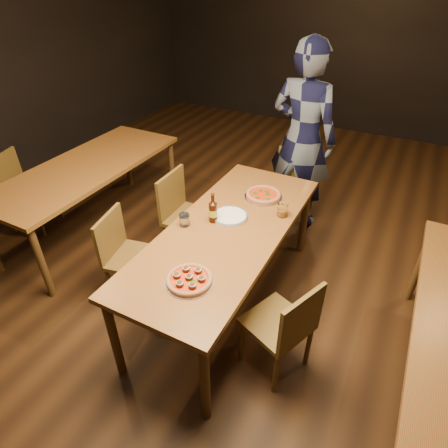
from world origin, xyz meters
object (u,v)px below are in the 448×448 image
at_px(chair_main_sw, 191,218).
at_px(amber_glass, 283,210).
at_px(beer_bottle, 213,212).
at_px(diner, 302,139).
at_px(pizza_margherita, 263,195).
at_px(chair_main_nw, 134,257).
at_px(plate_stack, 230,216).
at_px(table_left, 87,172).
at_px(table_main, 227,236).
at_px(chair_nbr_left, 28,191).
at_px(pizza_meatball, 189,279).
at_px(chair_end, 283,191).
at_px(chair_main_e, 277,322).
at_px(water_glass, 184,220).

xyz_separation_m(chair_main_sw, amber_glass, (0.86, -0.03, 0.36)).
relative_size(chair_main_sw, beer_bottle, 3.84).
bearing_deg(diner, pizza_margherita, 97.83).
bearing_deg(chair_main_nw, beer_bottle, -71.89).
height_order(plate_stack, amber_glass, amber_glass).
bearing_deg(chair_main_sw, plate_stack, -116.70).
bearing_deg(diner, chair_main_nw, 75.15).
distance_m(table_left, pizza_margherita, 1.78).
xyz_separation_m(amber_glass, diner, (-0.22, 1.12, 0.14)).
bearing_deg(table_main, chair_nbr_left, 178.83).
xyz_separation_m(pizza_meatball, amber_glass, (0.25, 0.96, 0.03)).
bearing_deg(chair_main_nw, diner, -35.55).
relative_size(table_main, amber_glass, 19.64).
bearing_deg(pizza_margherita, chair_nbr_left, -168.34).
height_order(chair_end, diner, diner).
relative_size(chair_nbr_left, beer_bottle, 3.68).
relative_size(chair_main_e, pizza_meatball, 2.70).
distance_m(pizza_margherita, amber_glass, 0.31).
relative_size(chair_end, beer_bottle, 3.67).
xyz_separation_m(chair_main_nw, chair_main_e, (1.26, -0.09, -0.00)).
distance_m(chair_main_nw, chair_main_sw, 0.68).
xyz_separation_m(table_main, pizza_margherita, (0.06, 0.54, 0.09)).
height_order(chair_main_e, chair_end, chair_end).
bearing_deg(amber_glass, beer_bottle, -144.36).
height_order(table_left, chair_main_e, chair_main_e).
bearing_deg(chair_main_e, plate_stack, -107.67).
xyz_separation_m(plate_stack, amber_glass, (0.34, 0.21, 0.04)).
relative_size(table_left, diner, 1.07).
relative_size(chair_end, amber_glass, 8.36).
bearing_deg(plate_stack, chair_main_e, -39.82).
xyz_separation_m(table_left, chair_main_sw, (1.14, 0.08, -0.23)).
xyz_separation_m(chair_main_nw, chair_end, (0.70, 1.54, 0.01)).
height_order(pizza_meatball, diner, diner).
bearing_deg(beer_bottle, chair_end, 83.28).
bearing_deg(chair_nbr_left, chair_main_nw, -117.97).
relative_size(chair_main_sw, pizza_meatball, 2.92).
relative_size(pizza_margherita, plate_stack, 1.18).
distance_m(chair_end, pizza_meatball, 1.89).
relative_size(chair_main_e, diner, 0.44).
bearing_deg(beer_bottle, chair_nbr_left, 179.67).
height_order(pizza_margherita, plate_stack, pizza_margherita).
bearing_deg(chair_end, table_left, -138.25).
bearing_deg(pizza_meatball, chair_nbr_left, 164.63).
xyz_separation_m(plate_stack, water_glass, (-0.25, -0.24, 0.03)).
relative_size(table_main, water_glass, 21.07).
bearing_deg(pizza_meatball, water_glass, 125.10).
bearing_deg(chair_end, pizza_margherita, -73.07).
bearing_deg(pizza_margherita, chair_main_sw, -165.31).
bearing_deg(beer_bottle, chair_main_sw, 141.28).
bearing_deg(pizza_margherita, chair_end, 94.35).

